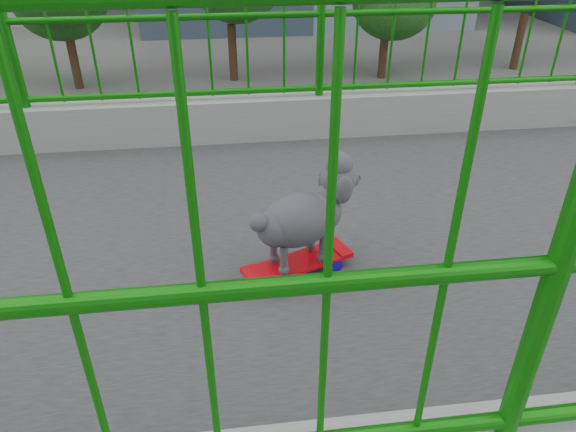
# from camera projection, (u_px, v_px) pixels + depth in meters

# --- Properties ---
(road) EXTENTS (18.00, 90.00, 0.02)m
(road) POSITION_uv_depth(u_px,v_px,m) (126.00, 205.00, 16.97)
(road) COLOR black
(road) RESTS_ON ground
(skateboard) EXTENTS (0.33, 0.54, 0.07)m
(skateboard) POSITION_uv_depth(u_px,v_px,m) (298.00, 264.00, 2.46)
(skateboard) COLOR red
(skateboard) RESTS_ON footbridge
(poodle) EXTENTS (0.34, 0.52, 0.46)m
(poodle) POSITION_uv_depth(u_px,v_px,m) (304.00, 214.00, 2.33)
(poodle) COLOR #312E34
(poodle) RESTS_ON skateboard
(car_0) EXTENTS (1.65, 4.11, 1.40)m
(car_0) POSITION_uv_depth(u_px,v_px,m) (533.00, 307.00, 11.74)
(car_0) COLOR red
(car_0) RESTS_ON ground
(car_1) EXTENTS (1.63, 4.68, 1.54)m
(car_1) POSITION_uv_depth(u_px,v_px,m) (68.00, 257.00, 13.26)
(car_1) COLOR red
(car_1) RESTS_ON ground
(car_2) EXTENTS (2.58, 5.59, 1.55)m
(car_2) POSITION_uv_depth(u_px,v_px,m) (462.00, 173.00, 17.24)
(car_2) COLOR silver
(car_2) RESTS_ON ground
(car_3) EXTENTS (2.05, 5.05, 1.46)m
(car_3) POSITION_uv_depth(u_px,v_px,m) (546.00, 130.00, 20.49)
(car_3) COLOR red
(car_3) RESTS_ON ground
(car_4) EXTENTS (1.54, 3.83, 1.30)m
(car_4) POSITION_uv_depth(u_px,v_px,m) (182.00, 119.00, 21.73)
(car_4) COLOR black
(car_4) RESTS_ON ground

